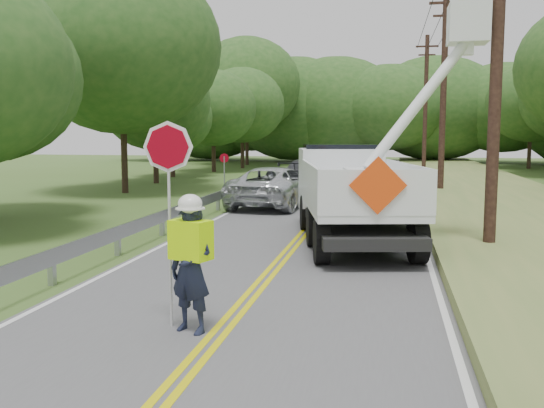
# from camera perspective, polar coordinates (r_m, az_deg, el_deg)

# --- Properties ---
(ground) EXTENTS (140.00, 140.00, 0.00)m
(ground) POSITION_cam_1_polar(r_m,az_deg,el_deg) (7.84, -8.69, -16.16)
(ground) COLOR #405922
(ground) RESTS_ON ground
(road) EXTENTS (7.20, 96.00, 0.03)m
(road) POSITION_cam_1_polar(r_m,az_deg,el_deg) (21.16, 4.11, -1.50)
(road) COLOR #545456
(road) RESTS_ON ground
(guardrail) EXTENTS (0.18, 48.00, 0.77)m
(guardrail) POSITION_cam_1_polar(r_m,az_deg,el_deg) (22.78, -5.69, 0.45)
(guardrail) COLOR #9799A0
(guardrail) RESTS_ON ground
(utility_poles) EXTENTS (1.60, 43.30, 10.00)m
(utility_poles) POSITION_cam_1_polar(r_m,az_deg,el_deg) (24.04, 17.30, 11.77)
(utility_poles) COLOR black
(utility_poles) RESTS_ON ground
(tall_grass_verge) EXTENTS (7.00, 96.00, 0.30)m
(tall_grass_verge) POSITION_cam_1_polar(r_m,az_deg,el_deg) (21.50, 23.27, -1.53)
(tall_grass_verge) COLOR olive
(tall_grass_verge) RESTS_ON ground
(treeline_left) EXTENTS (10.07, 55.76, 11.86)m
(treeline_left) POSITION_cam_1_polar(r_m,az_deg,el_deg) (39.59, -8.68, 11.15)
(treeline_left) COLOR #332319
(treeline_left) RESTS_ON ground
(treeline_horizon) EXTENTS (57.25, 15.62, 12.66)m
(treeline_horizon) POSITION_cam_1_polar(r_m,az_deg,el_deg) (63.00, 10.52, 8.88)
(treeline_horizon) COLOR #244E1C
(treeline_horizon) RESTS_ON ground
(flagger) EXTENTS (1.21, 0.69, 3.20)m
(flagger) POSITION_cam_1_polar(r_m,az_deg,el_deg) (9.23, -7.70, -5.12)
(flagger) COLOR #191E33
(flagger) RESTS_ON road
(bucket_truck) EXTENTS (5.28, 7.97, 7.33)m
(bucket_truck) POSITION_cam_1_polar(r_m,az_deg,el_deg) (17.72, 7.69, 2.16)
(bucket_truck) COLOR black
(bucket_truck) RESTS_ON road
(suv_silver) EXTENTS (3.32, 6.12, 1.63)m
(suv_silver) POSITION_cam_1_polar(r_m,az_deg,el_deg) (24.85, 0.26, 1.66)
(suv_silver) COLOR silver
(suv_silver) RESTS_ON road
(suv_darkgrey) EXTENTS (2.88, 6.09, 1.71)m
(suv_darkgrey) POSITION_cam_1_polar(r_m,az_deg,el_deg) (30.71, 3.78, 2.70)
(suv_darkgrey) COLOR #373A3E
(suv_darkgrey) RESTS_ON road
(stop_sign_permanent) EXTENTS (0.44, 0.13, 2.09)m
(stop_sign_permanent) POSITION_cam_1_polar(r_m,az_deg,el_deg) (28.16, -4.52, 3.27)
(stop_sign_permanent) COLOR #9799A0
(stop_sign_permanent) RESTS_ON ground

